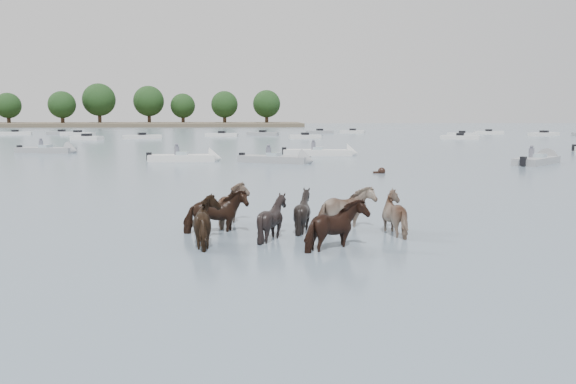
{
  "coord_description": "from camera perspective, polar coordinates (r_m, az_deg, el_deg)",
  "views": [
    {
      "loc": [
        -2.36,
        -16.05,
        3.42
      ],
      "look_at": [
        -1.45,
        1.1,
        1.1
      ],
      "focal_mm": 36.01,
      "sensor_mm": 36.0,
      "label": 1
    }
  ],
  "objects": [
    {
      "name": "swimming_pony",
      "position": [
        34.11,
        9.15,
        2.02
      ],
      "size": [
        0.72,
        0.44,
        0.44
      ],
      "color": "black",
      "rests_on": "ground"
    },
    {
      "name": "motorboat_b",
      "position": [
        40.85,
        -0.38,
        3.21
      ],
      "size": [
        5.65,
        3.61,
        1.92
      ],
      "rotation": [
        0.0,
        0.0,
        -0.4
      ],
      "color": "gray",
      "rests_on": "ground"
    },
    {
      "name": "motorboat_f",
      "position": [
        55.52,
        -22.11,
        3.84
      ],
      "size": [
        5.79,
        2.67,
        1.92
      ],
      "rotation": [
        0.0,
        0.0,
        -0.2
      ],
      "color": "gray",
      "rests_on": "ground"
    },
    {
      "name": "ground",
      "position": [
        16.58,
        5.23,
        -4.24
      ],
      "size": [
        400.0,
        400.0,
        0.0
      ],
      "primitive_type": "plane",
      "color": "slate",
      "rests_on": "ground"
    },
    {
      "name": "pony_herd",
      "position": [
        16.46,
        -0.02,
        -2.56
      ],
      "size": [
        7.27,
        5.29,
        1.54
      ],
      "color": "black",
      "rests_on": "ground"
    },
    {
      "name": "treeline",
      "position": [
        181.42,
        -26.32,
        7.95
      ],
      "size": [
        151.37,
        23.08,
        12.5
      ],
      "color": "#382619",
      "rests_on": "ground"
    },
    {
      "name": "motorboat_a",
      "position": [
        42.93,
        -9.38,
        3.33
      ],
      "size": [
        5.45,
        1.6,
        1.92
      ],
      "rotation": [
        0.0,
        0.0,
        0.0
      ],
      "color": "silver",
      "rests_on": "ground"
    },
    {
      "name": "motorboat_c",
      "position": [
        48.42,
        3.95,
        3.9
      ],
      "size": [
        6.4,
        2.57,
        1.92
      ],
      "rotation": [
        0.0,
        0.0,
        -0.16
      ],
      "color": "silver",
      "rests_on": "ground"
    },
    {
      "name": "shoreline",
      "position": [
        179.32,
        -25.33,
        6.03
      ],
      "size": [
        160.0,
        30.0,
        1.0
      ],
      "primitive_type": "cube",
      "color": "#4C4233",
      "rests_on": "ground"
    },
    {
      "name": "motorboat_d",
      "position": [
        44.09,
        23.67,
        2.9
      ],
      "size": [
        4.93,
        4.87,
        1.92
      ],
      "rotation": [
        0.0,
        0.0,
        0.77
      ],
      "color": "gray",
      "rests_on": "ground"
    },
    {
      "name": "distant_flotilla",
      "position": [
        92.17,
        -1.77,
        5.73
      ],
      "size": [
        105.97,
        30.96,
        0.93
      ],
      "color": "silver",
      "rests_on": "ground"
    }
  ]
}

